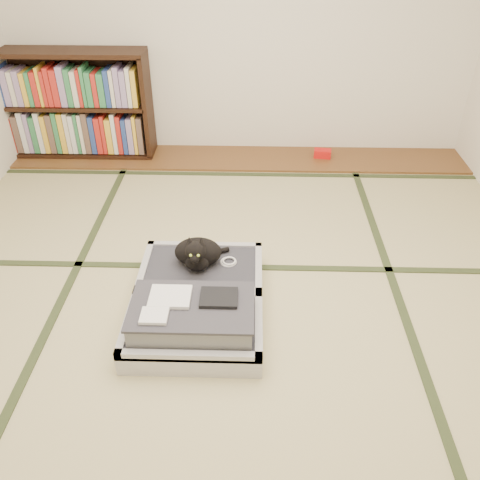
{
  "coord_description": "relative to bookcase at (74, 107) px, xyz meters",
  "views": [
    {
      "loc": [
        0.12,
        -2.19,
        2.0
      ],
      "look_at": [
        0.05,
        0.35,
        0.25
      ],
      "focal_mm": 38.0,
      "sensor_mm": 36.0,
      "label": 1
    }
  ],
  "objects": [
    {
      "name": "floor",
      "position": [
        1.45,
        -2.07,
        -0.45
      ],
      "size": [
        4.5,
        4.5,
        0.0
      ],
      "primitive_type": "plane",
      "color": "tan",
      "rests_on": "ground"
    },
    {
      "name": "red_item",
      "position": [
        2.19,
        -0.04,
        -0.4
      ],
      "size": [
        0.16,
        0.11,
        0.07
      ],
      "primitive_type": "cube",
      "rotation": [
        0.0,
        0.0,
        -0.14
      ],
      "color": "red",
      "rests_on": "wood_strip"
    },
    {
      "name": "wood_strip",
      "position": [
        1.45,
        -0.07,
        -0.44
      ],
      "size": [
        4.0,
        0.5,
        0.02
      ],
      "primitive_type": "cube",
      "color": "brown",
      "rests_on": "ground"
    },
    {
      "name": "suitcase",
      "position": [
        1.27,
        -2.13,
        -0.35
      ],
      "size": [
        0.73,
        0.97,
        0.29
      ],
      "color": "#BBBBC0",
      "rests_on": "floor"
    },
    {
      "name": "room_shell",
      "position": [
        1.45,
        -2.07,
        1.01
      ],
      "size": [
        4.5,
        4.5,
        4.5
      ],
      "color": "white",
      "rests_on": "ground"
    },
    {
      "name": "cable_coil",
      "position": [
        1.43,
        -1.81,
        -0.3
      ],
      "size": [
        0.1,
        0.1,
        0.02
      ],
      "color": "white",
      "rests_on": "suitcase"
    },
    {
      "name": "bookcase",
      "position": [
        0.0,
        0.0,
        0.0
      ],
      "size": [
        1.33,
        0.3,
        0.92
      ],
      "color": "black",
      "rests_on": "wood_strip"
    },
    {
      "name": "cat",
      "position": [
        1.25,
        -1.84,
        -0.22
      ],
      "size": [
        0.32,
        0.32,
        0.26
      ],
      "color": "black",
      "rests_on": "suitcase"
    },
    {
      "name": "tatami_borders",
      "position": [
        1.45,
        -1.58,
        -0.45
      ],
      "size": [
        4.0,
        4.5,
        0.01
      ],
      "color": "#2D381E",
      "rests_on": "ground"
    }
  ]
}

